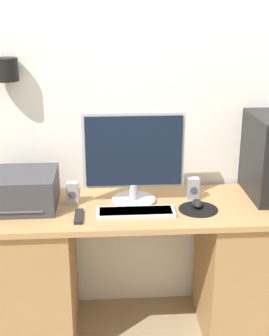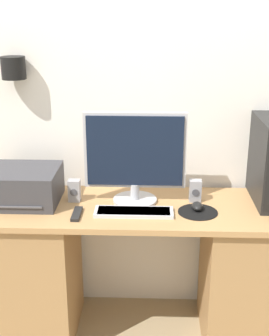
{
  "view_description": "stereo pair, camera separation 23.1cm",
  "coord_description": "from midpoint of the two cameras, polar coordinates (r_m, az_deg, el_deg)",
  "views": [
    {
      "loc": [
        -0.17,
        -1.96,
        1.79
      ],
      "look_at": [
        -0.03,
        0.28,
        0.99
      ],
      "focal_mm": 50.0,
      "sensor_mm": 36.0,
      "label": 1
    },
    {
      "loc": [
        0.06,
        -1.96,
        1.79
      ],
      "look_at": [
        -0.03,
        0.28,
        0.99
      ],
      "focal_mm": 50.0,
      "sensor_mm": 36.0,
      "label": 2
    }
  ],
  "objects": [
    {
      "name": "printer",
      "position": [
        2.51,
        -10.67,
        -2.2
      ],
      "size": [
        0.36,
        0.34,
        0.18
      ],
      "color": "#38383D",
      "rests_on": "desk"
    },
    {
      "name": "wall_back",
      "position": [
        2.6,
        3.38,
        9.82
      ],
      "size": [
        6.4,
        0.18,
        2.7
      ],
      "color": "white",
      "rests_on": "ground_plane"
    },
    {
      "name": "speaker_left",
      "position": [
        2.5,
        -4.73,
        -2.81
      ],
      "size": [
        0.06,
        0.05,
        0.12
      ],
      "color": "#99999E",
      "rests_on": "desk"
    },
    {
      "name": "mousepad",
      "position": [
        2.42,
        10.46,
        -5.35
      ],
      "size": [
        0.2,
        0.2,
        0.0
      ],
      "color": "black",
      "rests_on": "desk"
    },
    {
      "name": "speaker_right",
      "position": [
        2.52,
        10.03,
        -2.79
      ],
      "size": [
        0.06,
        0.05,
        0.12
      ],
      "color": "#99999E",
      "rests_on": "desk"
    },
    {
      "name": "keyboard",
      "position": [
        2.36,
        2.73,
        -5.43
      ],
      "size": [
        0.4,
        0.12,
        0.02
      ],
      "color": "silver",
      "rests_on": "desk"
    },
    {
      "name": "mouse",
      "position": [
        2.43,
        10.38,
        -4.65
      ],
      "size": [
        0.06,
        0.09,
        0.04
      ],
      "color": "black",
      "rests_on": "mousepad"
    },
    {
      "name": "desk",
      "position": [
        2.63,
        3.14,
        -12.25
      ],
      "size": [
        1.67,
        0.55,
        0.78
      ],
      "color": "tan",
      "rests_on": "ground_plane"
    },
    {
      "name": "monitor",
      "position": [
        2.42,
        2.79,
        1.43
      ],
      "size": [
        0.53,
        0.23,
        0.49
      ],
      "color": "#B7B7BC",
      "rests_on": "desk"
    },
    {
      "name": "remote_control",
      "position": [
        2.35,
        -4.26,
        -5.67
      ],
      "size": [
        0.04,
        0.15,
        0.02
      ],
      "color": "black",
      "rests_on": "desk"
    }
  ]
}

